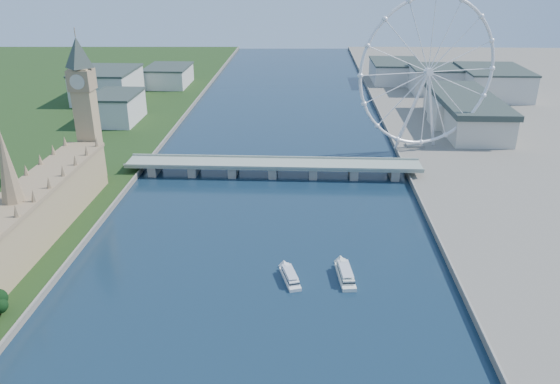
{
  "coord_description": "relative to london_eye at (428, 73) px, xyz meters",
  "views": [
    {
      "loc": [
        23.24,
        -83.24,
        149.13
      ],
      "look_at": [
        9.39,
        210.0,
        24.23
      ],
      "focal_mm": 35.0,
      "sensor_mm": 36.0,
      "label": 1
    }
  ],
  "objects": [
    {
      "name": "parliament_range",
      "position": [
        -247.98,
        -185.08,
        -49.04
      ],
      "size": [
        24.0,
        200.0,
        70.0
      ],
      "color": "tan",
      "rests_on": "ground"
    },
    {
      "name": "big_ben",
      "position": [
        -247.98,
        -77.08,
        -0.95
      ],
      "size": [
        20.02,
        20.02,
        110.0
      ],
      "color": "tan",
      "rests_on": "ground"
    },
    {
      "name": "westminster_bridge",
      "position": [
        -119.98,
        -55.08,
        -60.89
      ],
      "size": [
        220.0,
        22.0,
        9.5
      ],
      "color": "gray",
      "rests_on": "ground"
    },
    {
      "name": "london_eye",
      "position": [
        0.0,
        0.0,
        0.0
      ],
      "size": [
        113.6,
        39.12,
        124.3
      ],
      "color": "silver",
      "rests_on": "ground"
    },
    {
      "name": "county_hall",
      "position": [
        55.02,
        74.92,
        -67.52
      ],
      "size": [
        54.0,
        144.0,
        35.0
      ],
      "primitive_type": null,
      "color": "beige",
      "rests_on": "ground"
    },
    {
      "name": "city_skyline",
      "position": [
        -80.75,
        205.0,
        -50.56
      ],
      "size": [
        505.0,
        280.0,
        32.0
      ],
      "color": "beige",
      "rests_on": "ground"
    },
    {
      "name": "tour_boat_near",
      "position": [
        -102.79,
        -201.88,
        -67.52
      ],
      "size": [
        13.22,
        26.07,
        5.54
      ],
      "primitive_type": null,
      "rotation": [
        0.0,
        0.0,
        0.28
      ],
      "color": "white",
      "rests_on": "ground"
    },
    {
      "name": "tour_boat_far",
      "position": [
        -74.81,
        -198.85,
        -67.52
      ],
      "size": [
        10.47,
        29.32,
        6.33
      ],
      "primitive_type": null,
      "rotation": [
        0.0,
        0.0,
        0.11
      ],
      "color": "white",
      "rests_on": "ground"
    }
  ]
}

